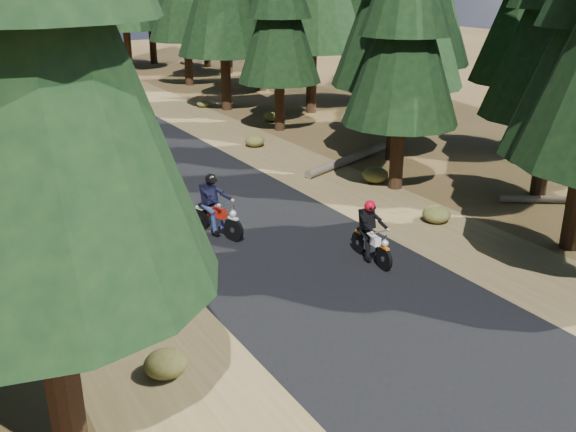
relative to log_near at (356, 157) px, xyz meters
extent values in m
plane|color=#453318|center=(-6.94, -7.96, -0.16)|extent=(120.00, 120.00, 0.00)
cube|color=black|center=(-6.94, -2.96, -0.15)|extent=(6.00, 100.00, 0.01)
cube|color=brown|center=(-11.54, -2.96, -0.16)|extent=(3.20, 100.00, 0.01)
cube|color=brown|center=(-2.34, -2.96, -0.16)|extent=(3.20, 100.00, 0.01)
cylinder|color=black|center=(-13.56, -11.05, 2.69)|extent=(0.53, 0.53, 5.71)
cone|color=black|center=(-13.56, -11.05, 6.26)|extent=(4.85, 4.85, 7.14)
cylinder|color=black|center=(2.73, -6.49, 2.49)|extent=(0.51, 0.51, 5.29)
cone|color=black|center=(2.73, -6.49, 5.80)|extent=(4.50, 4.50, 6.62)
cylinder|color=black|center=(-0.89, -3.48, 2.10)|extent=(0.48, 0.48, 4.52)
cone|color=black|center=(-0.89, -3.48, 4.92)|extent=(3.84, 3.84, 5.65)
cylinder|color=black|center=(1.34, -0.57, 2.76)|extent=(0.53, 0.53, 5.84)
cylinder|color=black|center=(4.27, 2.38, 3.06)|extent=(0.56, 0.56, 6.43)
cylinder|color=black|center=(0.04, 6.11, 2.09)|extent=(0.48, 0.48, 4.51)
cone|color=black|center=(0.04, 6.11, 4.91)|extent=(3.83, 3.83, 5.64)
cylinder|color=black|center=(3.54, 8.85, 3.08)|extent=(0.56, 0.56, 6.47)
cylinder|color=black|center=(-0.01, 11.77, 2.75)|extent=(0.53, 0.53, 5.83)
cylinder|color=black|center=(4.58, 16.19, 2.15)|extent=(0.48, 0.48, 4.61)
cone|color=black|center=(4.58, 16.19, 5.03)|extent=(3.92, 3.92, 5.77)
cylinder|color=black|center=(1.40, 20.45, 2.72)|extent=(0.53, 0.53, 5.76)
cylinder|color=black|center=(6.08, 24.13, 2.67)|extent=(0.53, 0.53, 5.66)
cylinder|color=black|center=(7.06, -1.96, 2.64)|extent=(0.52, 0.52, 5.60)
cylinder|color=black|center=(6.06, 18.04, 2.84)|extent=(0.54, 0.54, 6.00)
cylinder|color=black|center=(8.06, 10.04, 2.64)|extent=(0.52, 0.52, 5.60)
cylinder|color=black|center=(0.06, 29.04, 2.84)|extent=(0.54, 0.54, 6.00)
cylinder|color=black|center=(3.06, 32.04, 3.04)|extent=(0.56, 0.56, 6.40)
cylinder|color=black|center=(-2.94, 35.04, 3.04)|extent=(0.56, 0.56, 6.40)
cylinder|color=black|center=(-6.94, 38.04, 3.24)|extent=(0.57, 0.57, 6.80)
cylinder|color=black|center=(6.06, 28.04, 2.84)|extent=(0.54, 0.54, 6.00)
cylinder|color=#4C4233|center=(0.00, 0.00, 0.00)|extent=(5.99, 2.54, 0.32)
cylinder|color=#4C4233|center=(2.60, -7.38, -0.04)|extent=(3.25, 2.24, 0.24)
ellipsoid|color=#474C1E|center=(0.69, 7.89, 0.13)|extent=(0.95, 0.95, 0.57)
ellipsoid|color=#474C1E|center=(-0.89, 13.01, 0.04)|extent=(0.68, 0.68, 0.41)
ellipsoid|color=#474C1E|center=(-11.57, -5.74, 0.08)|extent=(0.82, 0.82, 0.49)
ellipsoid|color=#474C1E|center=(-11.60, -9.93, 0.08)|extent=(0.79, 0.79, 0.48)
ellipsoid|color=#474C1E|center=(-1.94, -6.65, 0.09)|extent=(0.84, 0.84, 0.50)
ellipsoid|color=#474C1E|center=(-1.09, -2.63, 0.12)|extent=(0.92, 0.92, 0.55)
ellipsoid|color=#474C1E|center=(-2.43, 3.96, 0.09)|extent=(0.83, 0.83, 0.50)
cube|color=black|center=(-5.31, -7.88, 0.93)|extent=(0.37, 0.24, 0.52)
sphere|color=#B2071B|center=(-5.31, -7.88, 1.30)|extent=(0.31, 0.31, 0.29)
cube|color=black|center=(-7.97, -4.28, 1.04)|extent=(0.46, 0.36, 0.57)
sphere|color=black|center=(-7.97, -4.28, 1.46)|extent=(0.41, 0.41, 0.32)
camera|label=1|loc=(-14.76, -19.69, 6.77)|focal=40.00mm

